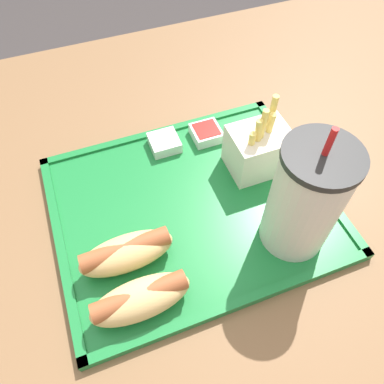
{
  "coord_description": "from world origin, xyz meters",
  "views": [
    {
      "loc": [
        0.15,
        0.29,
        1.22
      ],
      "look_at": [
        0.05,
        0.01,
        0.81
      ],
      "focal_mm": 35.0,
      "sensor_mm": 36.0,
      "label": 1
    }
  ],
  "objects_px": {
    "soda_cup": "(305,199)",
    "sauce_cup_mayo": "(164,142)",
    "hot_dog_near": "(126,252)",
    "fries_carton": "(259,149)",
    "hot_dog_far": "(141,299)",
    "sauce_cup_ketchup": "(206,133)"
  },
  "relations": [
    {
      "from": "hot_dog_far",
      "to": "sauce_cup_ketchup",
      "type": "distance_m",
      "value": 0.29
    },
    {
      "from": "soda_cup",
      "to": "sauce_cup_mayo",
      "type": "relative_size",
      "value": 4.34
    },
    {
      "from": "hot_dog_near",
      "to": "sauce_cup_ketchup",
      "type": "relative_size",
      "value": 2.68
    },
    {
      "from": "hot_dog_near",
      "to": "fries_carton",
      "type": "distance_m",
      "value": 0.24
    },
    {
      "from": "soda_cup",
      "to": "hot_dog_far",
      "type": "distance_m",
      "value": 0.22
    },
    {
      "from": "hot_dog_far",
      "to": "soda_cup",
      "type": "bearing_deg",
      "value": -173.72
    },
    {
      "from": "hot_dog_near",
      "to": "sauce_cup_mayo",
      "type": "height_order",
      "value": "hot_dog_near"
    },
    {
      "from": "hot_dog_far",
      "to": "hot_dog_near",
      "type": "relative_size",
      "value": 1.0
    },
    {
      "from": "hot_dog_far",
      "to": "fries_carton",
      "type": "xyz_separation_m",
      "value": [
        -0.23,
        -0.15,
        0.01
      ]
    },
    {
      "from": "soda_cup",
      "to": "sauce_cup_ketchup",
      "type": "relative_size",
      "value": 4.34
    },
    {
      "from": "hot_dog_far",
      "to": "hot_dog_near",
      "type": "height_order",
      "value": "same"
    },
    {
      "from": "fries_carton",
      "to": "hot_dog_near",
      "type": "bearing_deg",
      "value": 21.17
    },
    {
      "from": "soda_cup",
      "to": "hot_dog_far",
      "type": "bearing_deg",
      "value": 6.28
    },
    {
      "from": "sauce_cup_ketchup",
      "to": "soda_cup",
      "type": "bearing_deg",
      "value": 100.58
    },
    {
      "from": "sauce_cup_mayo",
      "to": "hot_dog_near",
      "type": "bearing_deg",
      "value": 58.58
    },
    {
      "from": "hot_dog_far",
      "to": "sauce_cup_mayo",
      "type": "bearing_deg",
      "value": -114.17
    },
    {
      "from": "hot_dog_far",
      "to": "fries_carton",
      "type": "height_order",
      "value": "fries_carton"
    },
    {
      "from": "soda_cup",
      "to": "sauce_cup_mayo",
      "type": "bearing_deg",
      "value": -62.87
    },
    {
      "from": "hot_dog_far",
      "to": "sauce_cup_ketchup",
      "type": "bearing_deg",
      "value": -127.2
    },
    {
      "from": "hot_dog_far",
      "to": "sauce_cup_mayo",
      "type": "height_order",
      "value": "hot_dog_far"
    },
    {
      "from": "soda_cup",
      "to": "fries_carton",
      "type": "bearing_deg",
      "value": -94.29
    },
    {
      "from": "sauce_cup_mayo",
      "to": "sauce_cup_ketchup",
      "type": "xyz_separation_m",
      "value": [
        -0.07,
        0.0,
        0.0
      ]
    }
  ]
}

